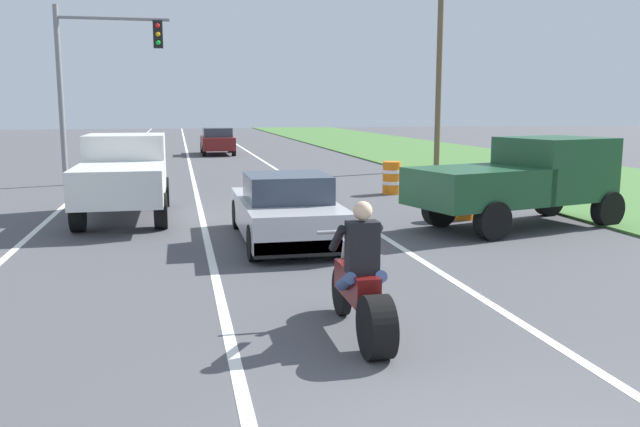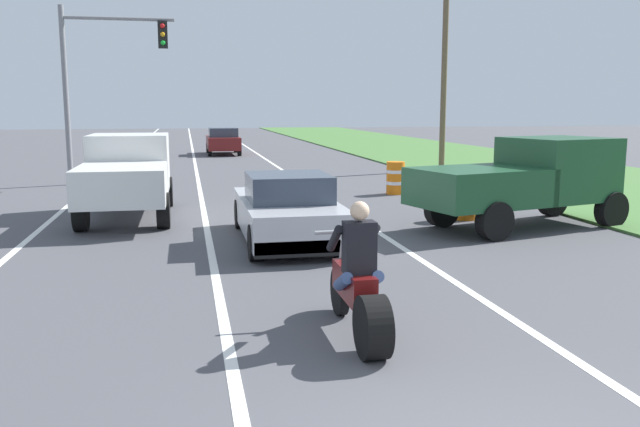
# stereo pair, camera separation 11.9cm
# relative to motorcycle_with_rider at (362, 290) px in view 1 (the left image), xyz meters

# --- Properties ---
(lane_stripe_left_solid) EXTENTS (0.14, 120.00, 0.01)m
(lane_stripe_left_solid) POSITION_rel_motorcycle_with_rider_xyz_m (-5.10, 16.51, -0.59)
(lane_stripe_left_solid) COLOR white
(lane_stripe_left_solid) RESTS_ON ground
(lane_stripe_right_solid) EXTENTS (0.14, 120.00, 0.01)m
(lane_stripe_right_solid) POSITION_rel_motorcycle_with_rider_xyz_m (2.10, 16.51, -0.59)
(lane_stripe_right_solid) COLOR white
(lane_stripe_right_solid) RESTS_ON ground
(lane_stripe_centre_dashed) EXTENTS (0.14, 120.00, 0.01)m
(lane_stripe_centre_dashed) POSITION_rel_motorcycle_with_rider_xyz_m (-1.50, 16.51, -0.59)
(lane_stripe_centre_dashed) COLOR white
(lane_stripe_centre_dashed) RESTS_ON ground
(grass_verge_right) EXTENTS (10.00, 120.00, 0.06)m
(grass_verge_right) POSITION_rel_motorcycle_with_rider_xyz_m (12.22, 16.51, -0.56)
(grass_verge_right) COLOR #477538
(grass_verge_right) RESTS_ON ground
(motorcycle_with_rider) EXTENTS (0.70, 2.21, 1.62)m
(motorcycle_with_rider) POSITION_rel_motorcycle_with_rider_xyz_m (0.00, 0.00, 0.00)
(motorcycle_with_rider) COLOR black
(motorcycle_with_rider) RESTS_ON ground
(sports_car_silver) EXTENTS (1.84, 4.30, 1.37)m
(sports_car_silver) POSITION_rel_motorcycle_with_rider_xyz_m (0.05, 5.73, 0.04)
(sports_car_silver) COLOR #B7B7BC
(sports_car_silver) RESTS_ON ground
(pickup_truck_left_lane_white) EXTENTS (2.02, 4.80, 1.98)m
(pickup_truck_left_lane_white) POSITION_rel_motorcycle_with_rider_xyz_m (-3.30, 9.32, 0.51)
(pickup_truck_left_lane_white) COLOR silver
(pickup_truck_left_lane_white) RESTS_ON ground
(pickup_truck_right_shoulder_dark_green) EXTENTS (5.14, 3.14, 1.98)m
(pickup_truck_right_shoulder_dark_green) POSITION_rel_motorcycle_with_rider_xyz_m (5.47, 6.26, 0.51)
(pickup_truck_right_shoulder_dark_green) COLOR #1E4C2D
(pickup_truck_right_shoulder_dark_green) RESTS_ON ground
(traffic_light_mast_near) EXTENTS (3.76, 0.34, 6.00)m
(traffic_light_mast_near) POSITION_rel_motorcycle_with_rider_xyz_m (-4.72, 16.81, 3.34)
(traffic_light_mast_near) COLOR gray
(traffic_light_mast_near) RESTS_ON ground
(utility_pole_roadside) EXTENTS (0.24, 0.24, 7.33)m
(utility_pole_roadside) POSITION_rel_motorcycle_with_rider_xyz_m (8.67, 19.19, 3.07)
(utility_pole_roadside) COLOR brown
(utility_pole_roadside) RESTS_ON ground
(construction_barrel_nearest) EXTENTS (0.58, 0.58, 1.00)m
(construction_barrel_nearest) POSITION_rel_motorcycle_with_rider_xyz_m (4.61, 7.50, -0.09)
(construction_barrel_nearest) COLOR orange
(construction_barrel_nearest) RESTS_ON ground
(construction_barrel_mid) EXTENTS (0.58, 0.58, 1.00)m
(construction_barrel_mid) POSITION_rel_motorcycle_with_rider_xyz_m (4.40, 12.27, -0.09)
(construction_barrel_mid) COLOR orange
(construction_barrel_mid) RESTS_ON ground
(distant_car_far_ahead) EXTENTS (1.80, 4.00, 1.50)m
(distant_car_far_ahead) POSITION_rel_motorcycle_with_rider_xyz_m (0.16, 30.61, 0.18)
(distant_car_far_ahead) COLOR maroon
(distant_car_far_ahead) RESTS_ON ground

